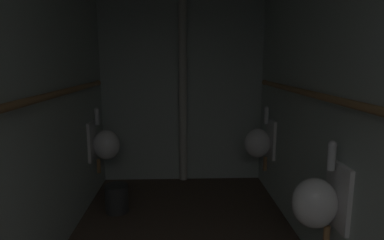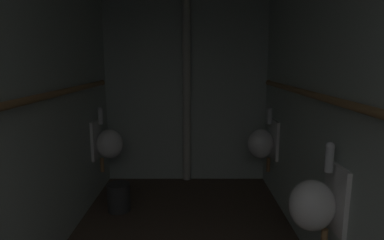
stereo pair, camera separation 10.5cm
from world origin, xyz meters
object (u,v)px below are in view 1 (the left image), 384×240
urinal_right_mid (318,201)px  urinal_right_far (259,142)px  waste_bin (117,198)px  urinal_left_mid (105,144)px  standpipe_back_wall (183,89)px

urinal_right_mid → urinal_right_far: 1.58m
urinal_right_far → waste_bin: bearing=-166.7°
urinal_left_mid → urinal_right_far: (1.76, 0.01, 0.00)m
urinal_right_far → urinal_right_mid: bearing=-90.0°
urinal_right_mid → standpipe_back_wall: (-0.87, 2.05, 0.57)m
urinal_left_mid → waste_bin: urinal_left_mid is taller
urinal_right_mid → waste_bin: urinal_right_mid is taller
standpipe_back_wall → waste_bin: bearing=-130.0°
urinal_left_mid → urinal_right_mid: (1.76, -1.57, 0.00)m
urinal_right_far → waste_bin: (-1.58, -0.37, -0.50)m
waste_bin → urinal_left_mid: bearing=117.1°
urinal_left_mid → urinal_right_far: same height
urinal_left_mid → standpipe_back_wall: standpipe_back_wall is taller
urinal_left_mid → urinal_right_far: size_ratio=1.00×
urinal_left_mid → standpipe_back_wall: bearing=28.3°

